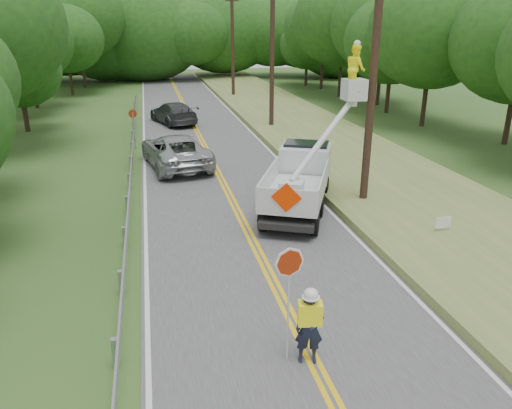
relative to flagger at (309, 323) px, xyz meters
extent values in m
plane|color=#29511D|center=(0.12, -0.31, -0.97)|extent=(140.00, 140.00, 0.00)
cube|color=#464648|center=(0.12, 13.69, -0.96)|extent=(7.20, 96.00, 0.02)
cube|color=yellow|center=(0.02, 13.69, -0.94)|extent=(0.12, 96.00, 0.00)
cube|color=yellow|center=(0.22, 13.69, -0.94)|extent=(0.12, 96.00, 0.00)
cube|color=silver|center=(-3.33, 13.69, -0.94)|extent=(0.12, 96.00, 0.00)
cube|color=silver|center=(3.57, 13.69, -0.94)|extent=(0.12, 96.00, 0.00)
cube|color=#979BA0|center=(-3.98, 0.69, -0.62)|extent=(0.12, 0.14, 0.70)
cube|color=#979BA0|center=(-3.98, 3.69, -0.62)|extent=(0.12, 0.14, 0.70)
cube|color=#979BA0|center=(-3.98, 6.69, -0.62)|extent=(0.12, 0.14, 0.70)
cube|color=#979BA0|center=(-3.98, 9.69, -0.62)|extent=(0.12, 0.14, 0.70)
cube|color=#979BA0|center=(-3.98, 12.69, -0.62)|extent=(0.12, 0.14, 0.70)
cube|color=#979BA0|center=(-3.98, 15.69, -0.62)|extent=(0.12, 0.14, 0.70)
cube|color=#979BA0|center=(-3.98, 18.69, -0.62)|extent=(0.12, 0.14, 0.70)
cube|color=#979BA0|center=(-3.98, 21.69, -0.62)|extent=(0.12, 0.14, 0.70)
cube|color=#979BA0|center=(-3.98, 24.69, -0.62)|extent=(0.12, 0.14, 0.70)
cube|color=#979BA0|center=(-3.98, 27.69, -0.62)|extent=(0.12, 0.14, 0.70)
cube|color=#979BA0|center=(-3.98, 30.69, -0.62)|extent=(0.12, 0.14, 0.70)
cube|color=#979BA0|center=(-3.98, 33.69, -0.62)|extent=(0.12, 0.14, 0.70)
cube|color=#979BA0|center=(-3.98, 36.69, -0.62)|extent=(0.12, 0.14, 0.70)
cube|color=#979BA0|center=(-3.88, 14.69, -0.37)|extent=(0.05, 48.00, 0.34)
cylinder|color=black|center=(5.12, 8.69, 4.03)|extent=(0.30, 0.30, 10.00)
cylinder|color=black|center=(5.12, 23.69, 4.03)|extent=(0.30, 0.30, 10.00)
cylinder|color=black|center=(5.12, 38.69, 4.03)|extent=(0.30, 0.30, 10.00)
cube|color=black|center=(5.12, 38.69, 7.63)|extent=(1.20, 0.10, 0.10)
cube|color=#5C7639|center=(7.22, 13.69, -0.82)|extent=(7.00, 96.00, 0.30)
cylinder|color=#332319|center=(-10.83, 26.34, 0.18)|extent=(0.32, 0.32, 2.30)
ellipsoid|color=#1D4517|center=(-10.83, 26.34, 3.00)|extent=(5.37, 5.37, 4.73)
cylinder|color=#332319|center=(-12.11, 31.77, 0.27)|extent=(0.32, 0.32, 2.47)
ellipsoid|color=#1D4517|center=(-12.11, 31.77, 3.29)|extent=(5.77, 5.77, 5.07)
cylinder|color=#332319|center=(-12.07, 36.26, 0.59)|extent=(0.32, 0.32, 3.11)
ellipsoid|color=#1D4517|center=(-12.07, 36.26, 4.39)|extent=(7.26, 7.26, 6.39)
cylinder|color=#332319|center=(-10.15, 43.75, 0.57)|extent=(0.32, 0.32, 3.07)
ellipsoid|color=#1D4517|center=(-10.15, 43.75, 4.32)|extent=(7.17, 7.17, 6.31)
cylinder|color=#332319|center=(-9.59, 50.11, 1.15)|extent=(0.32, 0.32, 4.22)
ellipsoid|color=#1D4517|center=(-9.59, 50.11, 6.31)|extent=(9.86, 9.86, 8.67)
cylinder|color=#332319|center=(17.62, 16.50, 0.72)|extent=(0.32, 0.32, 3.38)
cylinder|color=#332319|center=(15.61, 22.43, 0.86)|extent=(0.32, 0.32, 3.65)
ellipsoid|color=#1D4517|center=(15.61, 22.43, 5.32)|extent=(8.52, 8.52, 7.50)
cylinder|color=#332319|center=(15.66, 27.91, 0.63)|extent=(0.32, 0.32, 3.20)
ellipsoid|color=#1D4517|center=(15.66, 27.91, 4.55)|extent=(7.47, 7.47, 6.57)
cylinder|color=#332319|center=(16.72, 31.79, 0.94)|extent=(0.32, 0.32, 3.82)
ellipsoid|color=#1D4517|center=(16.72, 31.79, 5.61)|extent=(8.90, 8.90, 7.84)
cylinder|color=#332319|center=(15.30, 37.25, 1.04)|extent=(0.32, 0.32, 4.00)
ellipsoid|color=#1D4517|center=(15.30, 37.25, 5.93)|extent=(9.34, 9.34, 8.22)
cylinder|color=#332319|center=(15.59, 43.27, 0.83)|extent=(0.32, 0.32, 3.59)
ellipsoid|color=#1D4517|center=(15.59, 43.27, 5.21)|extent=(8.37, 8.37, 7.37)
cylinder|color=#332319|center=(14.75, 46.09, 0.33)|extent=(0.32, 0.32, 2.59)
ellipsoid|color=#1D4517|center=(14.75, 46.09, 3.50)|extent=(6.05, 6.05, 5.32)
ellipsoid|color=#1D4517|center=(-16.92, 57.63, 4.53)|extent=(13.97, 10.47, 10.47)
ellipsoid|color=#1D4517|center=(-12.02, 56.97, 4.53)|extent=(13.11, 9.83, 9.83)
ellipsoid|color=#1D4517|center=(-7.20, 56.10, 4.53)|extent=(14.52, 10.89, 10.89)
ellipsoid|color=#1D4517|center=(-2.86, 55.83, 4.53)|extent=(15.22, 11.41, 11.41)
ellipsoid|color=#1D4517|center=(2.58, 54.09, 4.53)|extent=(9.85, 7.39, 7.39)
ellipsoid|color=#1D4517|center=(7.18, 57.48, 4.53)|extent=(13.44, 10.08, 10.08)
ellipsoid|color=#1D4517|center=(13.64, 56.67, 4.53)|extent=(11.30, 8.47, 8.47)
ellipsoid|color=#1D4517|center=(17.56, 55.77, 4.53)|extent=(11.80, 8.85, 8.85)
ellipsoid|color=#1D4517|center=(22.25, 53.76, 4.53)|extent=(15.21, 11.41, 11.41)
imported|color=#191E33|center=(0.02, 0.00, -0.14)|extent=(0.66, 0.50, 1.62)
cube|color=yellow|center=(0.02, 0.00, 0.23)|extent=(0.55, 0.40, 0.49)
ellipsoid|color=white|center=(0.02, 0.00, 0.68)|extent=(0.30, 0.30, 0.24)
cylinder|color=#B7B7B7|center=(-0.41, 0.14, 0.19)|extent=(0.04, 0.04, 2.27)
cylinder|color=#9B2509|center=(-0.41, 0.14, 1.38)|extent=(0.64, 0.15, 0.65)
cylinder|color=black|center=(0.67, 7.00, -0.52)|extent=(0.60, 0.88, 0.85)
cylinder|color=black|center=(2.27, 6.26, -0.52)|extent=(0.60, 0.88, 0.85)
cylinder|color=black|center=(1.41, 8.61, -0.52)|extent=(0.60, 0.88, 0.85)
cylinder|color=black|center=(3.01, 7.87, -0.52)|extent=(0.60, 0.88, 0.85)
cylinder|color=black|center=(2.33, 10.62, -0.52)|extent=(0.60, 0.88, 0.85)
cylinder|color=black|center=(3.94, 9.88, -0.52)|extent=(0.60, 0.88, 0.85)
cube|color=black|center=(2.32, 8.48, -0.46)|extent=(4.06, 5.92, 0.22)
cube|color=silver|center=(2.06, 7.92, -0.02)|extent=(3.55, 4.55, 0.19)
cube|color=silver|center=(1.15, 8.33, 0.43)|extent=(1.75, 3.72, 0.80)
cube|color=silver|center=(2.97, 7.50, 0.43)|extent=(1.75, 3.72, 0.80)
cube|color=silver|center=(1.22, 6.08, 0.43)|extent=(1.87, 0.90, 0.80)
cube|color=silver|center=(3.32, 10.65, 0.25)|extent=(2.51, 2.36, 1.59)
cube|color=black|center=(3.39, 10.81, 0.82)|extent=(2.09, 1.79, 0.66)
cube|color=silver|center=(1.65, 7.03, 0.43)|extent=(1.06, 1.06, 0.71)
cube|color=silver|center=(4.42, 8.69, 3.55)|extent=(0.75, 0.75, 0.75)
imported|color=yellow|center=(4.42, 8.69, 4.30)|extent=(0.62, 0.80, 1.65)
cube|color=#FF3400|center=(1.19, 6.03, 0.56)|extent=(0.93, 0.45, 1.00)
imported|color=#ABAEB2|center=(-1.76, 15.79, -0.14)|extent=(3.60, 6.16, 1.61)
imported|color=#3D4044|center=(-1.23, 26.98, -0.20)|extent=(3.55, 5.53, 1.49)
cylinder|color=#979BA0|center=(-3.80, 19.93, 0.09)|extent=(0.06, 0.06, 2.11)
cylinder|color=#9B2509|center=(-3.80, 19.93, 1.05)|extent=(0.48, 0.08, 0.48)
cube|color=white|center=(6.33, 5.06, -0.36)|extent=(0.55, 0.03, 0.38)
cylinder|color=#979BA0|center=(6.11, 5.06, -0.69)|extent=(0.02, 0.02, 0.55)
cylinder|color=#979BA0|center=(6.55, 5.06, -0.69)|extent=(0.02, 0.02, 0.55)
camera|label=1|loc=(-2.92, -8.21, 5.85)|focal=34.36mm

